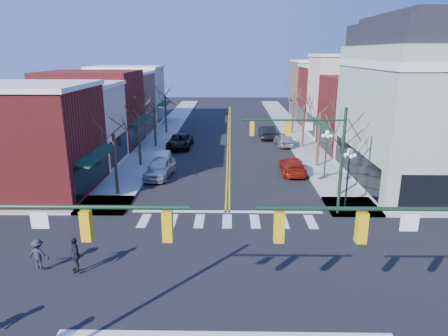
{
  "coord_description": "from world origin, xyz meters",
  "views": [
    {
      "loc": [
        0.19,
        -17.58,
        10.5
      ],
      "look_at": [
        -0.25,
        8.91,
        2.8
      ],
      "focal_mm": 32.0,
      "sensor_mm": 36.0,
      "label": 1
    }
  ],
  "objects_px": {
    "pedestrian_dark_a": "(75,254)",
    "lamppost_midblock": "(326,146)",
    "lamppost_corner": "(348,168)",
    "car_right_near": "(292,166)",
    "victorian_corner": "(436,103)",
    "pedestrian_dark_b": "(38,254)",
    "car_left_far": "(180,141)",
    "car_left_mid": "(162,159)",
    "car_right_far": "(267,132)",
    "car_left_near": "(160,168)",
    "car_right_mid": "(284,139)"
  },
  "relations": [
    {
      "from": "lamppost_midblock",
      "to": "car_left_far",
      "type": "relative_size",
      "value": 0.79
    },
    {
      "from": "car_right_mid",
      "to": "pedestrian_dark_b",
      "type": "bearing_deg",
      "value": 56.05
    },
    {
      "from": "car_right_mid",
      "to": "pedestrian_dark_b",
      "type": "relative_size",
      "value": 2.89
    },
    {
      "from": "car_left_mid",
      "to": "car_left_far",
      "type": "bearing_deg",
      "value": 80.51
    },
    {
      "from": "lamppost_corner",
      "to": "car_left_near",
      "type": "bearing_deg",
      "value": 153.29
    },
    {
      "from": "car_left_mid",
      "to": "car_right_mid",
      "type": "xyz_separation_m",
      "value": [
        12.8,
        8.52,
        0.1
      ]
    },
    {
      "from": "victorian_corner",
      "to": "pedestrian_dark_a",
      "type": "relative_size",
      "value": 8.0
    },
    {
      "from": "pedestrian_dark_a",
      "to": "lamppost_midblock",
      "type": "bearing_deg",
      "value": 105.34
    },
    {
      "from": "lamppost_corner",
      "to": "car_left_near",
      "type": "relative_size",
      "value": 0.88
    },
    {
      "from": "car_right_mid",
      "to": "pedestrian_dark_a",
      "type": "bearing_deg",
      "value": 59.29
    },
    {
      "from": "car_left_mid",
      "to": "car_right_far",
      "type": "relative_size",
      "value": 0.81
    },
    {
      "from": "lamppost_midblock",
      "to": "car_left_near",
      "type": "bearing_deg",
      "value": 177.51
    },
    {
      "from": "car_left_near",
      "to": "car_left_far",
      "type": "relative_size",
      "value": 0.9
    },
    {
      "from": "lamppost_midblock",
      "to": "pedestrian_dark_a",
      "type": "relative_size",
      "value": 2.43
    },
    {
      "from": "pedestrian_dark_a",
      "to": "car_right_far",
      "type": "bearing_deg",
      "value": 130.36
    },
    {
      "from": "lamppost_corner",
      "to": "lamppost_midblock",
      "type": "xyz_separation_m",
      "value": [
        0.0,
        6.5,
        0.0
      ]
    },
    {
      "from": "car_left_mid",
      "to": "car_right_mid",
      "type": "height_order",
      "value": "car_right_mid"
    },
    {
      "from": "lamppost_corner",
      "to": "car_right_near",
      "type": "xyz_separation_m",
      "value": [
        -2.45,
        8.42,
        -2.23
      ]
    },
    {
      "from": "car_left_mid",
      "to": "pedestrian_dark_b",
      "type": "relative_size",
      "value": 2.59
    },
    {
      "from": "lamppost_corner",
      "to": "car_left_near",
      "type": "xyz_separation_m",
      "value": [
        -14.14,
        7.11,
        -2.12
      ]
    },
    {
      "from": "lamppost_corner",
      "to": "car_left_mid",
      "type": "height_order",
      "value": "lamppost_corner"
    },
    {
      "from": "victorian_corner",
      "to": "lamppost_corner",
      "type": "relative_size",
      "value": 3.29
    },
    {
      "from": "car_left_near",
      "to": "car_right_far",
      "type": "xyz_separation_m",
      "value": [
        10.74,
        16.57,
        -0.02
      ]
    },
    {
      "from": "lamppost_midblock",
      "to": "car_right_far",
      "type": "distance_m",
      "value": 17.65
    },
    {
      "from": "car_left_mid",
      "to": "pedestrian_dark_a",
      "type": "bearing_deg",
      "value": -95.73
    },
    {
      "from": "victorian_corner",
      "to": "lamppost_midblock",
      "type": "relative_size",
      "value": 3.29
    },
    {
      "from": "car_left_mid",
      "to": "pedestrian_dark_a",
      "type": "height_order",
      "value": "pedestrian_dark_a"
    },
    {
      "from": "car_right_mid",
      "to": "car_left_mid",
      "type": "bearing_deg",
      "value": 28.98
    },
    {
      "from": "pedestrian_dark_b",
      "to": "car_left_mid",
      "type": "bearing_deg",
      "value": -92.24
    },
    {
      "from": "car_right_far",
      "to": "pedestrian_dark_a",
      "type": "distance_m",
      "value": 34.63
    },
    {
      "from": "car_right_mid",
      "to": "pedestrian_dark_a",
      "type": "xyz_separation_m",
      "value": [
        -13.75,
        -28.12,
        0.27
      ]
    },
    {
      "from": "car_left_near",
      "to": "car_left_mid",
      "type": "bearing_deg",
      "value": 102.96
    },
    {
      "from": "car_left_near",
      "to": "lamppost_corner",
      "type": "bearing_deg",
      "value": -20.78
    },
    {
      "from": "car_left_far",
      "to": "pedestrian_dark_a",
      "type": "height_order",
      "value": "pedestrian_dark_a"
    },
    {
      "from": "victorian_corner",
      "to": "car_right_near",
      "type": "relative_size",
      "value": 2.84
    },
    {
      "from": "lamppost_corner",
      "to": "car_left_near",
      "type": "distance_m",
      "value": 15.97
    },
    {
      "from": "lamppost_corner",
      "to": "car_right_mid",
      "type": "height_order",
      "value": "lamppost_corner"
    },
    {
      "from": "car_left_near",
      "to": "pedestrian_dark_b",
      "type": "height_order",
      "value": "pedestrian_dark_b"
    },
    {
      "from": "victorian_corner",
      "to": "car_left_mid",
      "type": "relative_size",
      "value": 3.52
    },
    {
      "from": "car_left_mid",
      "to": "car_right_far",
      "type": "bearing_deg",
      "value": 45.91
    },
    {
      "from": "car_right_near",
      "to": "car_left_far",
      "type": "bearing_deg",
      "value": -40.43
    },
    {
      "from": "car_left_near",
      "to": "car_right_near",
      "type": "xyz_separation_m",
      "value": [
        11.68,
        1.3,
        -0.11
      ]
    },
    {
      "from": "car_left_far",
      "to": "pedestrian_dark_b",
      "type": "relative_size",
      "value": 3.52
    },
    {
      "from": "pedestrian_dark_a",
      "to": "car_right_mid",
      "type": "bearing_deg",
      "value": 124.85
    },
    {
      "from": "victorian_corner",
      "to": "lamppost_midblock",
      "type": "height_order",
      "value": "victorian_corner"
    },
    {
      "from": "lamppost_corner",
      "to": "car_left_mid",
      "type": "bearing_deg",
      "value": 143.35
    },
    {
      "from": "lamppost_corner",
      "to": "car_right_far",
      "type": "height_order",
      "value": "lamppost_corner"
    },
    {
      "from": "lamppost_corner",
      "to": "pedestrian_dark_b",
      "type": "xyz_separation_m",
      "value": [
        -17.46,
        -8.54,
        -2.03
      ]
    },
    {
      "from": "car_left_far",
      "to": "car_right_near",
      "type": "height_order",
      "value": "car_left_far"
    },
    {
      "from": "victorian_corner",
      "to": "pedestrian_dark_b",
      "type": "height_order",
      "value": "victorian_corner"
    }
  ]
}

